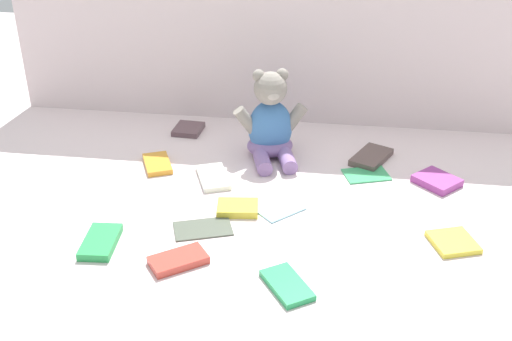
# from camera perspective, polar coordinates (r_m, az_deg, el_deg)

# --- Properties ---
(ground_plane) EXTENTS (3.20, 3.20, 0.00)m
(ground_plane) POSITION_cam_1_polar(r_m,az_deg,el_deg) (1.68, 0.48, -1.39)
(ground_plane) COLOR silver
(backdrop_drape) EXTENTS (1.70, 0.03, 0.57)m
(backdrop_drape) POSITION_cam_1_polar(r_m,az_deg,el_deg) (1.98, 2.26, 12.30)
(backdrop_drape) COLOR silver
(backdrop_drape) RESTS_ON ground_plane
(teddy_bear) EXTENTS (0.21, 0.21, 0.26)m
(teddy_bear) POSITION_cam_1_polar(r_m,az_deg,el_deg) (1.80, 1.34, 4.11)
(teddy_bear) COLOR #3F72B2
(teddy_bear) RESTS_ON ground_plane
(book_case_0) EXTENTS (0.12, 0.15, 0.01)m
(book_case_0) POSITION_cam_1_polar(r_m,az_deg,el_deg) (1.71, -3.87, -0.62)
(book_case_0) COLOR silver
(book_case_0) RESTS_ON ground_plane
(book_case_1) EXTENTS (0.09, 0.10, 0.02)m
(book_case_1) POSITION_cam_1_polar(r_m,az_deg,el_deg) (1.99, -6.11, 3.72)
(book_case_1) COLOR brown
(book_case_1) RESTS_ON ground_plane
(book_case_2) EXTENTS (0.08, 0.13, 0.02)m
(book_case_2) POSITION_cam_1_polar(r_m,az_deg,el_deg) (1.49, -13.82, -6.26)
(book_case_2) COLOR green
(book_case_2) RESTS_ON ground_plane
(book_case_3) EXTENTS (0.12, 0.12, 0.01)m
(book_case_3) POSITION_cam_1_polar(r_m,az_deg,el_deg) (1.52, 17.32, -6.17)
(book_case_3) COLOR yellow
(book_case_3) RESTS_ON ground_plane
(book_case_4) EXTENTS (0.13, 0.14, 0.01)m
(book_case_4) POSITION_cam_1_polar(r_m,az_deg,el_deg) (1.33, 2.81, -10.27)
(book_case_4) COLOR #269F57
(book_case_4) RESTS_ON ground_plane
(book_case_5) EXTENTS (0.11, 0.08, 0.02)m
(book_case_5) POSITION_cam_1_polar(r_m,az_deg,el_deg) (1.57, -1.66, -3.39)
(book_case_5) COLOR gold
(book_case_5) RESTS_ON ground_plane
(book_case_6) EXTENTS (0.14, 0.13, 0.02)m
(book_case_6) POSITION_cam_1_polar(r_m,az_deg,el_deg) (1.40, -7.01, -8.01)
(book_case_6) COLOR #C44235
(book_case_6) RESTS_ON ground_plane
(book_case_7) EXTENTS (0.13, 0.13, 0.01)m
(book_case_7) POSITION_cam_1_polar(r_m,az_deg,el_deg) (1.57, 2.24, -3.50)
(book_case_7) COLOR #8AC1D3
(book_case_7) RESTS_ON ground_plane
(book_case_8) EXTENTS (0.14, 0.14, 0.02)m
(book_case_8) POSITION_cam_1_polar(r_m,az_deg,el_deg) (1.75, 15.97, -0.89)
(book_case_8) COLOR #95378B
(book_case_8) RESTS_ON ground_plane
(book_case_9) EXTENTS (0.11, 0.14, 0.02)m
(book_case_9) POSITION_cam_1_polar(r_m,az_deg,el_deg) (1.80, -8.87, 0.60)
(book_case_9) COLOR orange
(book_case_9) RESTS_ON ground_plane
(book_case_10) EXTENTS (0.13, 0.16, 0.02)m
(book_case_10) POSITION_cam_1_polar(r_m,az_deg,el_deg) (1.84, 10.33, 1.19)
(book_case_10) COLOR brown
(book_case_10) RESTS_ON ground_plane
(book_case_11) EXTENTS (0.16, 0.12, 0.01)m
(book_case_11) POSITION_cam_1_polar(r_m,az_deg,el_deg) (1.51, -4.81, -5.18)
(book_case_11) COLOR #4A5344
(book_case_11) RESTS_ON ground_plane
(book_case_12) EXTENTS (0.14, 0.12, 0.01)m
(book_case_12) POSITION_cam_1_polar(r_m,az_deg,el_deg) (1.76, 9.90, -0.31)
(book_case_12) COLOR #39A665
(book_case_12) RESTS_ON ground_plane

